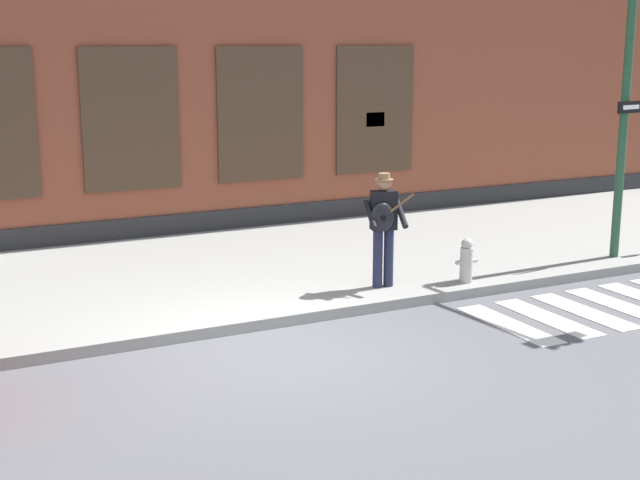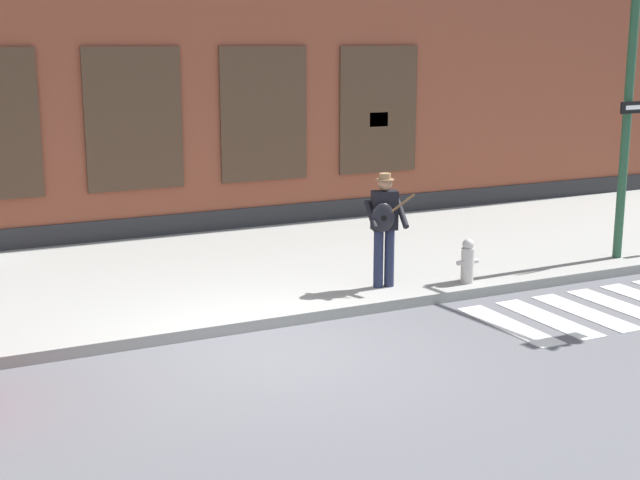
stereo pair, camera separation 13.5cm
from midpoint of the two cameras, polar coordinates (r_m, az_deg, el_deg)
name	(u,v)px [view 2 (the right image)]	position (r m, az deg, el deg)	size (l,w,h in m)	color
ground_plane	(276,352)	(11.36, -2.52, -7.16)	(160.00, 160.00, 0.00)	#56565B
sidewalk	(185,277)	(14.71, -8.37, -2.33)	(28.00, 5.80, 0.16)	gray
building_backdrop	(103,5)	(18.96, -13.49, 14.43)	(28.00, 4.06, 9.10)	brown
crosswalk	(638,303)	(14.19, 19.93, -3.84)	(5.20, 1.90, 0.01)	silver
busker	(384,223)	(13.46, 4.42, 1.09)	(0.72, 0.63, 1.75)	#1E233D
fire_hydrant	(468,261)	(14.03, 9.70, -1.34)	(0.38, 0.20, 0.70)	#B2ADA8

